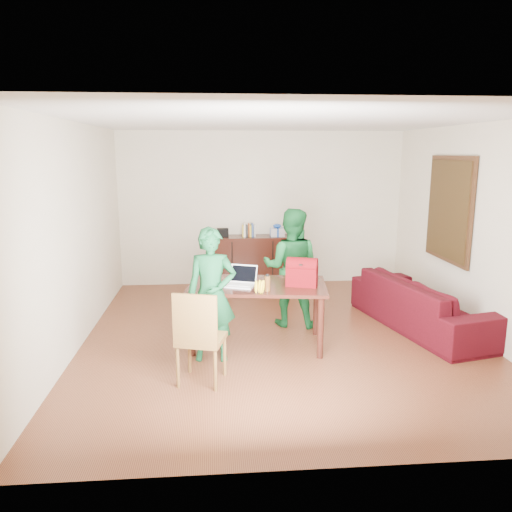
{
  "coord_description": "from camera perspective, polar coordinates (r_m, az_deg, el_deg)",
  "views": [
    {
      "loc": [
        -0.83,
        -6.04,
        2.34
      ],
      "look_at": [
        -0.33,
        -0.03,
        1.08
      ],
      "focal_mm": 35.0,
      "sensor_mm": 36.0,
      "label": 1
    }
  ],
  "objects": [
    {
      "name": "room",
      "position": [
        6.32,
        2.98,
        2.39
      ],
      "size": [
        5.2,
        5.7,
        2.9
      ],
      "color": "#4C2213",
      "rests_on": "ground"
    },
    {
      "name": "table",
      "position": [
        6.07,
        0.16,
        -4.11
      ],
      "size": [
        1.76,
        1.14,
        0.77
      ],
      "rotation": [
        0.0,
        0.0,
        -0.13
      ],
      "color": "black",
      "rests_on": "ground"
    },
    {
      "name": "chair",
      "position": [
        5.25,
        -6.27,
        -11.25
      ],
      "size": [
        0.55,
        0.54,
        1.0
      ],
      "rotation": [
        0.0,
        0.0,
        -0.27
      ],
      "color": "brown",
      "rests_on": "ground"
    },
    {
      "name": "person_near",
      "position": [
        5.64,
        -5.1,
        -4.44
      ],
      "size": [
        0.57,
        0.39,
        1.53
      ],
      "primitive_type": "imported",
      "rotation": [
        0.0,
        0.0,
        -0.05
      ],
      "color": "#12522B",
      "rests_on": "ground"
    },
    {
      "name": "person_far",
      "position": [
        6.78,
        4.03,
        -1.32
      ],
      "size": [
        0.92,
        0.8,
        1.61
      ],
      "primitive_type": "imported",
      "rotation": [
        0.0,
        0.0,
        2.87
      ],
      "color": "#145D28",
      "rests_on": "ground"
    },
    {
      "name": "laptop",
      "position": [
        5.93,
        -1.84,
        -3.08
      ],
      "size": [
        0.39,
        0.33,
        0.23
      ],
      "rotation": [
        0.0,
        0.0,
        -0.35
      ],
      "color": "white",
      "rests_on": "table"
    },
    {
      "name": "bananas",
      "position": [
        5.65,
        0.41,
        -3.98
      ],
      "size": [
        0.18,
        0.15,
        0.06
      ],
      "primitive_type": null,
      "rotation": [
        0.0,
        0.0,
        -0.42
      ],
      "color": "gold",
      "rests_on": "table"
    },
    {
      "name": "bottle",
      "position": [
        5.72,
        1.31,
        -3.06
      ],
      "size": [
        0.09,
        0.09,
        0.2
      ],
      "primitive_type": "cylinder",
      "rotation": [
        0.0,
        0.0,
        0.4
      ],
      "color": "brown",
      "rests_on": "table"
    },
    {
      "name": "red_bag",
      "position": [
        5.97,
        5.28,
        -2.14
      ],
      "size": [
        0.41,
        0.31,
        0.27
      ],
      "primitive_type": "cube",
      "rotation": [
        0.0,
        0.0,
        -0.32
      ],
      "color": "#690707",
      "rests_on": "table"
    },
    {
      "name": "sofa",
      "position": [
        7.12,
        18.55,
        -5.16
      ],
      "size": [
        1.41,
        2.46,
        0.68
      ],
      "primitive_type": "imported",
      "rotation": [
        0.0,
        0.0,
        1.8
      ],
      "color": "#37070A",
      "rests_on": "ground"
    }
  ]
}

